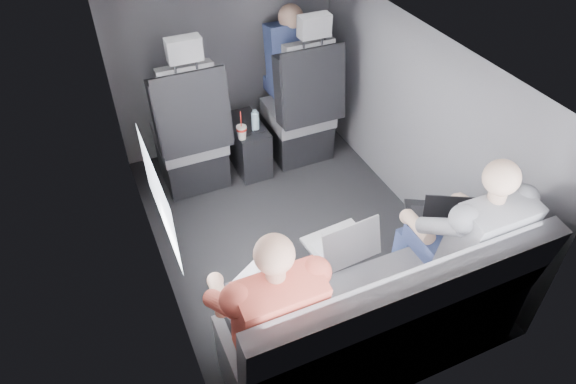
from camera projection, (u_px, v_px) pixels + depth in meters
name	position (u px, v px, depth m)	size (l,w,h in m)	color
floor	(293.00, 234.00, 3.62)	(2.60, 2.60, 0.00)	black
ceiling	(295.00, 55.00, 2.75)	(2.60, 2.60, 0.00)	#B2B2AD
panel_left	(149.00, 195.00, 2.90)	(0.02, 2.60, 1.35)	#56565B
panel_right	(415.00, 125.00, 3.46)	(0.02, 2.60, 1.35)	#56565B
panel_front	(226.00, 69.00, 4.09)	(1.80, 0.02, 1.35)	#56565B
panel_back	(415.00, 315.00, 2.27)	(1.80, 0.02, 1.35)	#56565B
side_window	(158.00, 195.00, 2.55)	(0.02, 0.75, 0.42)	white
seatbelt	(312.00, 78.00, 3.71)	(0.05, 0.01, 0.65)	black
front_seat_left	(191.00, 140.00, 3.80)	(0.52, 0.58, 1.26)	black
front_seat_right	(301.00, 114.00, 4.08)	(0.52, 0.58, 1.26)	black
center_console	(248.00, 145.00, 4.10)	(0.24, 0.48, 0.41)	black
rear_bench	(377.00, 323.00, 2.68)	(1.60, 0.57, 0.92)	#5A5B5F
soda_cup	(242.00, 132.00, 3.78)	(0.08, 0.08, 0.23)	white
water_bottle	(255.00, 121.00, 3.86)	(0.06, 0.06, 0.17)	#B0D0EF
laptop_white	(266.00, 285.00, 2.45)	(0.41, 0.46, 0.25)	white
laptop_silver	(342.00, 243.00, 2.67)	(0.35, 0.32, 0.24)	silver
laptop_black	(440.00, 214.00, 2.85)	(0.37, 0.40, 0.22)	black
passenger_rear_left	(267.00, 311.00, 2.37)	(0.47, 0.60, 1.18)	#38383D
passenger_rear_right	(463.00, 239.00, 2.71)	(0.49, 0.61, 1.20)	navy
passenger_front_right	(291.00, 60.00, 4.05)	(0.38, 0.38, 0.75)	navy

